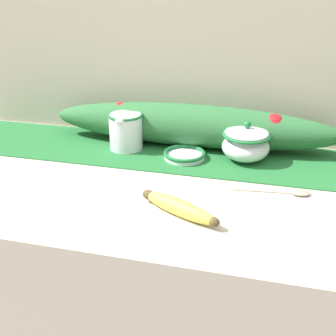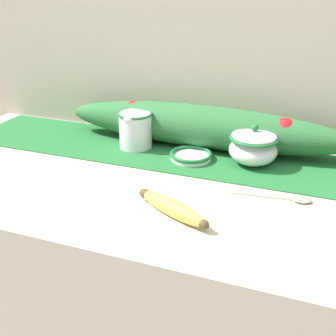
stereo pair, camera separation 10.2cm
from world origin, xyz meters
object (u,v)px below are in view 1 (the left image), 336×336
Objects in this scene: cream_pitcher at (126,130)px; spoon at (296,193)px; sugar_bowl at (246,143)px; banana at (179,207)px; small_dish at (184,155)px.

cream_pitcher is 0.52m from spoon.
cream_pitcher is 0.92× the size of sugar_bowl.
banana is at bearing -54.73° from cream_pitcher.
cream_pitcher reaches higher than banana.
cream_pitcher is 0.41m from banana.
sugar_bowl is 1.11× the size of small_dish.
spoon is (0.48, -0.17, -0.06)m from cream_pitcher.
sugar_bowl is (0.35, -0.00, -0.01)m from cream_pitcher.
spoon is at bearing 32.31° from banana.
cream_pitcher is 1.02× the size of small_dish.
spoon is (0.30, -0.14, -0.01)m from small_dish.
small_dish is 0.30m from banana.
cream_pitcher is at bearing 125.27° from banana.
sugar_bowl is 0.72× the size of spoon.
banana reaches higher than spoon.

